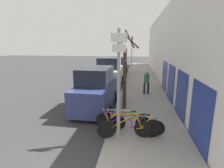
{
  "coord_description": "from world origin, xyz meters",
  "views": [
    {
      "loc": [
        2.06,
        -2.44,
        3.58
      ],
      "look_at": [
        0.95,
        5.57,
        1.74
      ],
      "focal_mm": 28.0,
      "sensor_mm": 36.0,
      "label": 1
    }
  ],
  "objects_px": {
    "pedestrian_near": "(147,81)",
    "traffic_light": "(132,49)",
    "bicycle_3": "(123,121)",
    "parked_car_1": "(110,73)",
    "bicycle_2": "(137,124)",
    "parked_car_0": "(96,90)",
    "signpost": "(119,83)",
    "bicycle_1": "(123,125)",
    "bicycle_0": "(130,127)",
    "street_tree": "(125,73)",
    "parked_car_2": "(117,67)"
  },
  "relations": [
    {
      "from": "bicycle_1",
      "to": "pedestrian_near",
      "type": "height_order",
      "value": "pedestrian_near"
    },
    {
      "from": "bicycle_3",
      "to": "traffic_light",
      "type": "height_order",
      "value": "traffic_light"
    },
    {
      "from": "bicycle_1",
      "to": "bicycle_2",
      "type": "xyz_separation_m",
      "value": [
        0.55,
        0.24,
        -0.02
      ]
    },
    {
      "from": "bicycle_0",
      "to": "parked_car_1",
      "type": "relative_size",
      "value": 0.52
    },
    {
      "from": "street_tree",
      "to": "traffic_light",
      "type": "relative_size",
      "value": 0.92
    },
    {
      "from": "bicycle_0",
      "to": "bicycle_1",
      "type": "bearing_deg",
      "value": 39.48
    },
    {
      "from": "parked_car_1",
      "to": "parked_car_2",
      "type": "relative_size",
      "value": 1.05
    },
    {
      "from": "parked_car_2",
      "to": "traffic_light",
      "type": "relative_size",
      "value": 0.98
    },
    {
      "from": "bicycle_1",
      "to": "bicycle_3",
      "type": "xyz_separation_m",
      "value": [
        -0.03,
        0.41,
        -0.01
      ]
    },
    {
      "from": "bicycle_2",
      "to": "traffic_light",
      "type": "bearing_deg",
      "value": 13.36
    },
    {
      "from": "bicycle_0",
      "to": "pedestrian_near",
      "type": "height_order",
      "value": "pedestrian_near"
    },
    {
      "from": "bicycle_1",
      "to": "parked_car_1",
      "type": "bearing_deg",
      "value": 21.37
    },
    {
      "from": "bicycle_3",
      "to": "parked_car_0",
      "type": "height_order",
      "value": "parked_car_0"
    },
    {
      "from": "traffic_light",
      "to": "bicycle_1",
      "type": "bearing_deg",
      "value": -89.38
    },
    {
      "from": "parked_car_1",
      "to": "street_tree",
      "type": "distance_m",
      "value": 6.12
    },
    {
      "from": "bicycle_2",
      "to": "pedestrian_near",
      "type": "bearing_deg",
      "value": 4.31
    },
    {
      "from": "bicycle_1",
      "to": "pedestrian_near",
      "type": "relative_size",
      "value": 1.31
    },
    {
      "from": "parked_car_1",
      "to": "pedestrian_near",
      "type": "distance_m",
      "value": 4.08
    },
    {
      "from": "bicycle_3",
      "to": "street_tree",
      "type": "relative_size",
      "value": 0.55
    },
    {
      "from": "pedestrian_near",
      "to": "bicycle_0",
      "type": "bearing_deg",
      "value": 66.26
    },
    {
      "from": "signpost",
      "to": "parked_car_1",
      "type": "height_order",
      "value": "signpost"
    },
    {
      "from": "bicycle_3",
      "to": "parked_car_1",
      "type": "distance_m",
      "value": 8.49
    },
    {
      "from": "bicycle_0",
      "to": "parked_car_0",
      "type": "bearing_deg",
      "value": 21.05
    },
    {
      "from": "pedestrian_near",
      "to": "street_tree",
      "type": "bearing_deg",
      "value": 51.39
    },
    {
      "from": "bicycle_0",
      "to": "street_tree",
      "type": "xyz_separation_m",
      "value": [
        -0.4,
        3.11,
        1.56
      ]
    },
    {
      "from": "bicycle_2",
      "to": "bicycle_0",
      "type": "bearing_deg",
      "value": 160.35
    },
    {
      "from": "parked_car_0",
      "to": "parked_car_1",
      "type": "relative_size",
      "value": 0.99
    },
    {
      "from": "bicycle_0",
      "to": "bicycle_2",
      "type": "distance_m",
      "value": 0.55
    },
    {
      "from": "parked_car_0",
      "to": "street_tree",
      "type": "bearing_deg",
      "value": -6.17
    },
    {
      "from": "bicycle_2",
      "to": "traffic_light",
      "type": "distance_m",
      "value": 16.83
    },
    {
      "from": "signpost",
      "to": "bicycle_2",
      "type": "distance_m",
      "value": 1.93
    },
    {
      "from": "bicycle_2",
      "to": "parked_car_2",
      "type": "height_order",
      "value": "parked_car_2"
    },
    {
      "from": "parked_car_0",
      "to": "parked_car_2",
      "type": "relative_size",
      "value": 1.04
    },
    {
      "from": "signpost",
      "to": "bicycle_3",
      "type": "height_order",
      "value": "signpost"
    },
    {
      "from": "parked_car_0",
      "to": "pedestrian_near",
      "type": "distance_m",
      "value": 4.09
    },
    {
      "from": "parked_car_0",
      "to": "signpost",
      "type": "bearing_deg",
      "value": -62.79
    },
    {
      "from": "pedestrian_near",
      "to": "traffic_light",
      "type": "relative_size",
      "value": 0.37
    },
    {
      "from": "signpost",
      "to": "bicycle_3",
      "type": "relative_size",
      "value": 1.73
    },
    {
      "from": "traffic_light",
      "to": "parked_car_1",
      "type": "bearing_deg",
      "value": -101.33
    },
    {
      "from": "bicycle_0",
      "to": "bicycle_2",
      "type": "relative_size",
      "value": 1.14
    },
    {
      "from": "street_tree",
      "to": "traffic_light",
      "type": "xyz_separation_m",
      "value": [
        -0.05,
        13.98,
        0.91
      ]
    },
    {
      "from": "signpost",
      "to": "traffic_light",
      "type": "height_order",
      "value": "traffic_light"
    },
    {
      "from": "signpost",
      "to": "bicycle_2",
      "type": "relative_size",
      "value": 1.87
    },
    {
      "from": "bicycle_0",
      "to": "parked_car_0",
      "type": "relative_size",
      "value": 0.53
    },
    {
      "from": "parked_car_1",
      "to": "traffic_light",
      "type": "height_order",
      "value": "traffic_light"
    },
    {
      "from": "street_tree",
      "to": "traffic_light",
      "type": "height_order",
      "value": "traffic_light"
    },
    {
      "from": "bicycle_2",
      "to": "bicycle_3",
      "type": "relative_size",
      "value": 0.93
    },
    {
      "from": "signpost",
      "to": "parked_car_0",
      "type": "bearing_deg",
      "value": 115.51
    },
    {
      "from": "bicycle_1",
      "to": "traffic_light",
      "type": "xyz_separation_m",
      "value": [
        -0.18,
        16.87,
        2.5
      ]
    },
    {
      "from": "street_tree",
      "to": "bicycle_1",
      "type": "bearing_deg",
      "value": -87.43
    }
  ]
}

